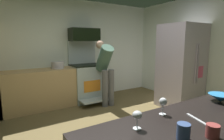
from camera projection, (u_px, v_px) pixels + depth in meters
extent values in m
cube|color=brown|center=(119.00, 137.00, 2.92)|extent=(5.20, 4.80, 0.02)
cube|color=silver|center=(69.00, 50.00, 4.68)|extent=(5.20, 0.12, 2.60)
cube|color=silver|center=(212.00, 52.00, 4.04)|extent=(0.12, 4.80, 2.60)
cube|color=tan|center=(37.00, 90.00, 4.04)|extent=(2.40, 0.60, 0.90)
cube|color=#B1C1BB|center=(87.00, 83.00, 4.66)|extent=(0.76, 0.64, 0.92)
cube|color=black|center=(87.00, 65.00, 4.58)|extent=(0.76, 0.64, 0.03)
cube|color=#B1C1BB|center=(82.00, 52.00, 4.78)|extent=(0.76, 0.06, 0.59)
cube|color=orange|center=(92.00, 86.00, 4.38)|extent=(0.44, 0.01, 0.28)
cube|color=#B1C1BB|center=(95.00, 100.00, 4.30)|extent=(0.72, 0.33, 0.03)
cube|color=black|center=(84.00, 35.00, 4.55)|extent=(0.74, 0.38, 0.32)
cube|color=#BFB1C5|center=(181.00, 66.00, 4.18)|extent=(0.88, 0.78, 1.92)
cylinder|color=#BFB1C5|center=(196.00, 64.00, 3.81)|extent=(0.02, 0.02, 0.86)
cylinder|color=#BFB1C5|center=(198.00, 64.00, 3.85)|extent=(0.02, 0.02, 0.86)
cube|color=#DC5280|center=(200.00, 72.00, 3.95)|extent=(0.20, 0.01, 0.26)
cylinder|color=slate|center=(105.00, 89.00, 4.20)|extent=(0.14, 0.14, 0.87)
cylinder|color=slate|center=(111.00, 88.00, 4.28)|extent=(0.14, 0.14, 0.87)
cylinder|color=#496B59|center=(104.00, 58.00, 4.28)|extent=(0.30, 0.59, 0.68)
sphere|color=tan|center=(100.00, 45.00, 4.41)|extent=(0.20, 0.20, 0.20)
cone|color=#2A7BB8|center=(221.00, 98.00, 1.88)|extent=(0.24, 0.24, 0.08)
cylinder|color=silver|center=(137.00, 129.00, 1.29)|extent=(0.06, 0.06, 0.01)
cylinder|color=silver|center=(137.00, 124.00, 1.28)|extent=(0.01, 0.01, 0.07)
ellipsoid|color=silver|center=(137.00, 115.00, 1.27)|extent=(0.07, 0.07, 0.06)
cylinder|color=silver|center=(162.00, 114.00, 1.54)|extent=(0.06, 0.06, 0.01)
cylinder|color=silver|center=(163.00, 110.00, 1.54)|extent=(0.01, 0.01, 0.08)
ellipsoid|color=silver|center=(163.00, 102.00, 1.53)|extent=(0.07, 0.07, 0.07)
cylinder|color=#943B38|center=(213.00, 131.00, 1.17)|extent=(0.08, 0.08, 0.09)
cylinder|color=#3A5284|center=(183.00, 132.00, 1.14)|extent=(0.08, 0.08, 0.11)
cube|color=#B7BABF|center=(198.00, 120.00, 1.43)|extent=(0.10, 0.26, 0.01)
cylinder|color=silver|center=(58.00, 65.00, 4.21)|extent=(0.30, 0.30, 0.17)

